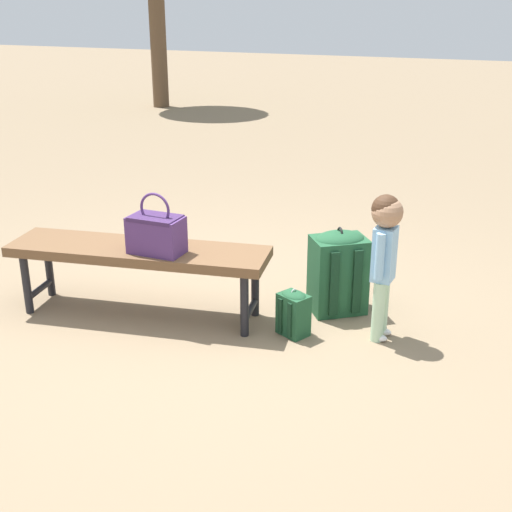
{
  "coord_description": "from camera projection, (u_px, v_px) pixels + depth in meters",
  "views": [
    {
      "loc": [
        1.67,
        -3.25,
        1.86
      ],
      "look_at": [
        0.25,
        0.12,
        0.45
      ],
      "focal_mm": 47.03,
      "sensor_mm": 36.0,
      "label": 1
    }
  ],
  "objects": [
    {
      "name": "handbag",
      "position": [
        156.0,
        233.0,
        3.93
      ],
      "size": [
        0.32,
        0.18,
        0.37
      ],
      "color": "#4C2D66",
      "rests_on": "park_bench"
    },
    {
      "name": "backpack_small",
      "position": [
        294.0,
        312.0,
        3.92
      ],
      "size": [
        0.21,
        0.19,
        0.29
      ],
      "color": "#1E4C2D",
      "rests_on": "ground"
    },
    {
      "name": "ground_plane",
      "position": [
        211.0,
        326.0,
        4.07
      ],
      "size": [
        40.0,
        40.0,
        0.0
      ],
      "primitive_type": "plane",
      "color": "#7F6B51",
      "rests_on": "ground"
    },
    {
      "name": "child_standing",
      "position": [
        385.0,
        245.0,
        3.73
      ],
      "size": [
        0.18,
        0.23,
        0.87
      ],
      "color": "#B2D8B2",
      "rests_on": "ground"
    },
    {
      "name": "park_bench",
      "position": [
        138.0,
        255.0,
        4.09
      ],
      "size": [
        1.65,
        0.67,
        0.45
      ],
      "color": "brown",
      "rests_on": "ground"
    },
    {
      "name": "backpack_large",
      "position": [
        338.0,
        269.0,
        4.18
      ],
      "size": [
        0.41,
        0.39,
        0.56
      ],
      "color": "#1E4C2D",
      "rests_on": "ground"
    }
  ]
}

